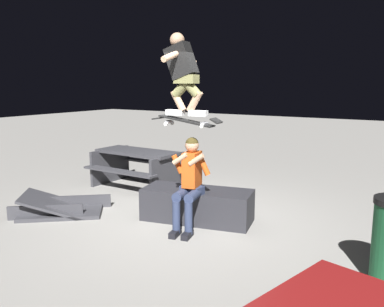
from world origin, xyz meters
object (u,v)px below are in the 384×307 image
at_px(skater_airborne, 183,71).
at_px(kicker_ramp, 62,209).
at_px(person_sitting_on_ledge, 190,179).
at_px(ledge_box_main, 197,205).
at_px(picnic_table_back, 138,163).
at_px(skateboard, 186,121).

height_order(skater_airborne, kicker_ramp, skater_airborne).
distance_m(person_sitting_on_ledge, kicker_ramp, 2.30).
bearing_deg(ledge_box_main, person_sitting_on_ledge, 103.87).
bearing_deg(kicker_ramp, person_sitting_on_ledge, -166.90).
bearing_deg(ledge_box_main, kicker_ramp, 22.81).
xyz_separation_m(skater_airborne, picnic_table_back, (2.09, -1.52, -1.76)).
bearing_deg(picnic_table_back, skateboard, 144.68).
distance_m(person_sitting_on_ledge, picnic_table_back, 2.65).
distance_m(ledge_box_main, kicker_ramp, 2.23).
bearing_deg(skater_airborne, ledge_box_main, -89.60).
distance_m(skater_airborne, picnic_table_back, 3.12).
xyz_separation_m(person_sitting_on_ledge, picnic_table_back, (2.17, -1.49, -0.24)).
distance_m(ledge_box_main, skateboard, 1.38).
bearing_deg(skateboard, kicker_ramp, 12.56).
xyz_separation_m(skateboard, skater_airborne, (0.06, 0.00, 0.69)).
distance_m(ledge_box_main, skater_airborne, 2.05).
distance_m(skater_airborne, kicker_ramp, 3.03).
distance_m(skateboard, kicker_ramp, 2.63).
height_order(skateboard, picnic_table_back, skateboard).
bearing_deg(skater_airborne, person_sitting_on_ledge, -159.36).
relative_size(skateboard, skater_airborne, 0.92).
bearing_deg(person_sitting_on_ledge, kicker_ramp, 13.10).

